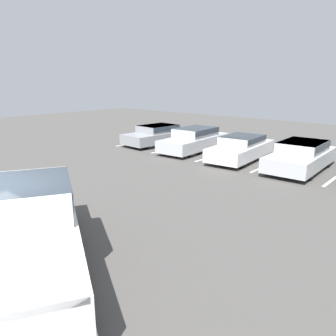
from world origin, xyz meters
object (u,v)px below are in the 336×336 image
at_px(pickup_truck, 21,232).
at_px(parked_sedan_a, 157,134).
at_px(parked_sedan_c, 241,147).
at_px(parked_sedan_b, 195,139).
at_px(traffic_cone, 40,190).
at_px(parked_sedan_d, 301,155).
at_px(wheel_stop_curb, 247,146).

xyz_separation_m(pickup_truck, parked_sedan_a, (-7.56, 11.95, -0.28)).
relative_size(pickup_truck, parked_sedan_c, 1.33).
relative_size(parked_sedan_b, parked_sedan_c, 1.07).
height_order(parked_sedan_a, parked_sedan_c, parked_sedan_c).
xyz_separation_m(parked_sedan_b, parked_sedan_c, (3.02, -0.26, -0.04)).
xyz_separation_m(parked_sedan_a, traffic_cone, (3.54, -9.51, -0.38)).
relative_size(pickup_truck, parked_sedan_d, 1.32).
bearing_deg(traffic_cone, parked_sedan_c, 75.72).
bearing_deg(parked_sedan_b, parked_sedan_c, 81.58).
relative_size(parked_sedan_c, wheel_stop_curb, 2.66).
bearing_deg(parked_sedan_b, parked_sedan_d, 84.47).
bearing_deg(pickup_truck, parked_sedan_c, 127.20).
bearing_deg(pickup_truck, parked_sedan_a, 151.36).
bearing_deg(pickup_truck, parked_sedan_d, 113.17).
bearing_deg(traffic_cone, parked_sedan_a, 110.44).
bearing_deg(traffic_cone, wheel_stop_curb, 84.78).
bearing_deg(parked_sedan_b, parked_sedan_a, -94.00).
bearing_deg(wheel_stop_curb, parked_sedan_c, -67.59).
bearing_deg(wheel_stop_curb, parked_sedan_d, -35.56).
relative_size(parked_sedan_a, parked_sedan_d, 0.97).
bearing_deg(parked_sedan_d, wheel_stop_curb, -127.45).
height_order(parked_sedan_a, parked_sedan_d, parked_sedan_d).
bearing_deg(wheel_stop_curb, traffic_cone, -95.22).
distance_m(traffic_cone, wheel_stop_curb, 12.25).
distance_m(parked_sedan_c, traffic_cone, 9.52).
distance_m(parked_sedan_a, wheel_stop_curb, 5.41).
bearing_deg(parked_sedan_b, traffic_cone, 0.65).
bearing_deg(traffic_cone, parked_sedan_d, 60.59).
distance_m(parked_sedan_a, parked_sedan_b, 2.87).
height_order(parked_sedan_b, parked_sedan_c, parked_sedan_b).
bearing_deg(parked_sedan_a, parked_sedan_c, 90.92).
bearing_deg(parked_sedan_d, pickup_truck, -7.79).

